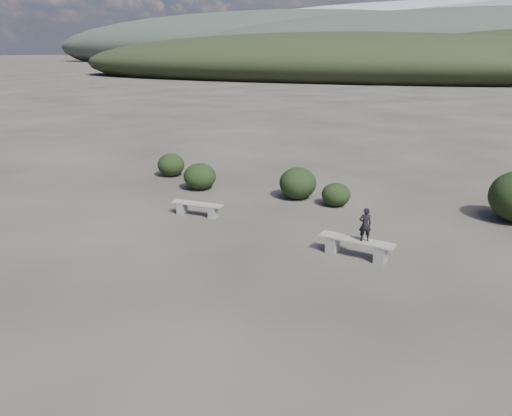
% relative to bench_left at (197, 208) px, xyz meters
% --- Properties ---
extents(ground, '(1200.00, 1200.00, 0.00)m').
position_rel_bench_left_xyz_m(ground, '(3.54, -5.18, -0.26)').
color(ground, '#2C2822').
rests_on(ground, ground).
extents(bench_left, '(1.73, 0.40, 0.43)m').
position_rel_bench_left_xyz_m(bench_left, '(0.00, 0.00, 0.00)').
color(bench_left, gray).
rests_on(bench_left, ground).
extents(bench_right, '(2.00, 0.67, 0.49)m').
position_rel_bench_left_xyz_m(bench_right, '(5.49, -1.32, 0.04)').
color(bench_right, gray).
rests_on(bench_right, ground).
extents(seated_person, '(0.38, 0.32, 0.88)m').
position_rel_bench_left_xyz_m(seated_person, '(5.68, -1.35, 0.67)').
color(seated_person, black).
rests_on(seated_person, bench_right).
extents(shrub_a, '(1.25, 1.25, 1.02)m').
position_rel_bench_left_xyz_m(shrub_a, '(-1.55, 2.90, 0.25)').
color(shrub_a, black).
rests_on(shrub_a, ground).
extents(shrub_b, '(1.34, 1.34, 1.15)m').
position_rel_bench_left_xyz_m(shrub_b, '(2.33, 3.20, 0.31)').
color(shrub_b, black).
rests_on(shrub_b, ground).
extents(shrub_c, '(1.00, 1.00, 0.80)m').
position_rel_bench_left_xyz_m(shrub_c, '(3.83, 2.89, 0.14)').
color(shrub_c, black).
rests_on(shrub_c, ground).
extents(shrub_f, '(1.14, 1.14, 0.97)m').
position_rel_bench_left_xyz_m(shrub_f, '(-3.76, 4.30, 0.22)').
color(shrub_f, black).
rests_on(shrub_f, ground).
extents(mountain_ridges, '(500.00, 400.00, 56.00)m').
position_rel_bench_left_xyz_m(mountain_ridges, '(-3.94, 333.88, 10.58)').
color(mountain_ridges, black).
rests_on(mountain_ridges, ground).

